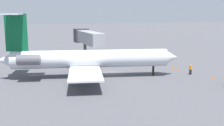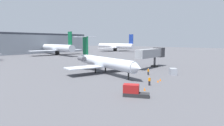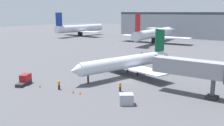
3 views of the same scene
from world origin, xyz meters
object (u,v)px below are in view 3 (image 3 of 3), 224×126
at_px(traffic_cone_mid, 80,93).
at_px(ground_crew_marshaller, 120,87).
at_px(baggage_tug_lead, 25,80).
at_px(traffic_cone_near, 40,86).
at_px(parked_airliner_west_end, 80,29).
at_px(traffic_cone_far, 73,92).
at_px(cargo_container_uld, 126,99).
at_px(regional_jet, 129,61).
at_px(jet_bridge, 202,69).
at_px(parked_airliner_west_mid, 154,34).
at_px(ground_crew_loader, 59,85).

bearing_deg(traffic_cone_mid, ground_crew_marshaller, 51.21).
bearing_deg(baggage_tug_lead, traffic_cone_mid, 8.35).
distance_m(traffic_cone_near, parked_airliner_west_end, 101.34).
bearing_deg(traffic_cone_far, ground_crew_marshaller, 44.23).
distance_m(ground_crew_marshaller, cargo_container_uld, 6.35).
distance_m(ground_crew_marshaller, traffic_cone_far, 8.21).
height_order(regional_jet, traffic_cone_near, regional_jet).
height_order(regional_jet, jet_bridge, regional_jet).
bearing_deg(baggage_tug_lead, cargo_container_uld, 7.37).
bearing_deg(cargo_container_uld, regional_jet, 121.84).
distance_m(cargo_container_uld, traffic_cone_mid, 8.87).
bearing_deg(cargo_container_uld, traffic_cone_mid, -174.08).
height_order(baggage_tug_lead, parked_airliner_west_mid, parked_airliner_west_mid).
bearing_deg(traffic_cone_mid, ground_crew_loader, -177.67).
relative_size(baggage_tug_lead, parked_airliner_west_end, 0.12).
bearing_deg(ground_crew_marshaller, parked_airliner_west_end, 137.86).
height_order(ground_crew_loader, traffic_cone_near, ground_crew_loader).
height_order(cargo_container_uld, parked_airliner_west_end, parked_airliner_west_end).
relative_size(baggage_tug_lead, parked_airliner_west_mid, 0.11).
distance_m(cargo_container_uld, traffic_cone_near, 17.82).
xyz_separation_m(cargo_container_uld, traffic_cone_near, (-17.65, -2.39, -0.55)).
xyz_separation_m(ground_crew_marshaller, parked_airliner_west_end, (-78.17, 70.74, 3.46)).
bearing_deg(traffic_cone_near, regional_jet, 65.86).
height_order(regional_jet, traffic_cone_mid, regional_jet).
height_order(ground_crew_marshaller, cargo_container_uld, ground_crew_marshaller).
bearing_deg(cargo_container_uld, parked_airliner_west_mid, 114.55).
height_order(regional_jet, cargo_container_uld, regional_jet).
bearing_deg(regional_jet, cargo_container_uld, -58.16).
relative_size(regional_jet, traffic_cone_near, 50.53).
bearing_deg(traffic_cone_near, baggage_tug_lead, -174.12).
relative_size(traffic_cone_far, parked_airliner_west_mid, 0.01).
xyz_separation_m(baggage_tug_lead, parked_airliner_west_end, (-60.84, 78.15, 3.48)).
bearing_deg(parked_airliner_west_end, baggage_tug_lead, -52.10).
xyz_separation_m(baggage_tug_lead, traffic_cone_far, (11.47, 1.70, -0.56)).
bearing_deg(ground_crew_loader, baggage_tug_lead, -167.92).
height_order(jet_bridge, ground_crew_marshaller, jet_bridge).
xyz_separation_m(traffic_cone_mid, traffic_cone_far, (-1.43, -0.19, 0.00)).
distance_m(traffic_cone_far, parked_airliner_west_end, 105.30).
height_order(ground_crew_marshaller, parked_airliner_west_mid, parked_airliner_west_mid).
relative_size(ground_crew_marshaller, parked_airliner_west_mid, 0.04).
height_order(ground_crew_marshaller, ground_crew_loader, same).
distance_m(baggage_tug_lead, traffic_cone_far, 11.61).
xyz_separation_m(baggage_tug_lead, traffic_cone_near, (4.05, 0.42, -0.56)).
bearing_deg(jet_bridge, traffic_cone_far, -147.54).
relative_size(jet_bridge, ground_crew_loader, 8.49).
distance_m(regional_jet, parked_airliner_west_end, 94.33).
xyz_separation_m(ground_crew_loader, parked_airliner_west_mid, (-18.85, 72.61, 3.37)).
bearing_deg(parked_airliner_west_mid, jet_bridge, -56.57).
relative_size(cargo_container_uld, traffic_cone_far, 4.78).
distance_m(regional_jet, ground_crew_marshaller, 12.30).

